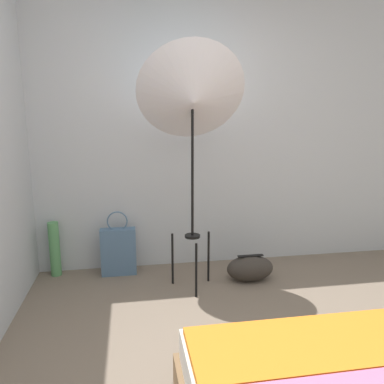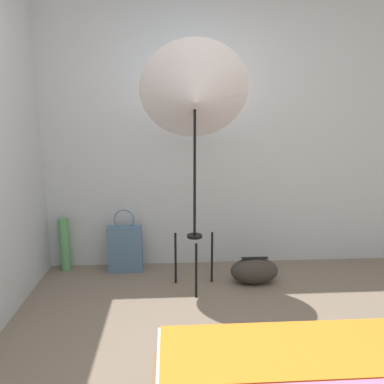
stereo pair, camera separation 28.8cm
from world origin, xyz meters
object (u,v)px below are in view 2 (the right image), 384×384
Objects in this scene: tote_bag at (125,248)px; duffel_bag at (254,271)px; paper_roll at (65,244)px; photo_umbrella at (195,99)px.

duffel_bag is at bearing -16.00° from tote_bag.
tote_bag reaches higher than duffel_bag.
paper_roll is at bearing 172.56° from tote_bag.
photo_umbrella is 3.96× the size of paper_roll.
tote_bag reaches higher than paper_roll.
paper_roll is at bearing 159.55° from photo_umbrella.
photo_umbrella is 3.32× the size of tote_bag.
duffel_bag is at bearing 4.51° from photo_umbrella.
duffel_bag is 0.83× the size of paper_roll.
duffel_bag is 1.79m from paper_roll.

